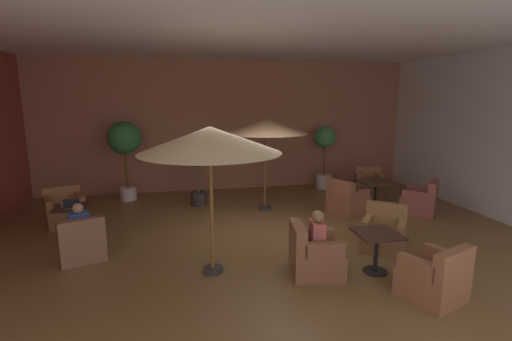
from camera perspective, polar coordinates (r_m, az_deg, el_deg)
The scene contains 24 objects.
ground_plane at distance 7.59m, azimuth 0.71°, elevation -10.68°, with size 11.39×9.05×0.02m, color brown.
wall_back_brick at distance 11.50m, azimuth -4.15°, elevation 6.80°, with size 11.39×0.08×3.91m, color #A3664E.
wall_right_plain at distance 9.99m, azimuth 34.40°, elevation 4.26°, with size 0.08×9.05×3.91m, color silver.
ceiling_slab at distance 7.14m, azimuth 0.79°, elevation 20.19°, with size 11.39×9.05×0.06m, color silver.
cafe_table_front_left at distance 8.36m, azimuth -26.09°, elevation -6.19°, with size 0.64×0.64×0.68m.
armchair_front_left_north at distance 7.37m, azimuth -25.01°, elevation -9.86°, with size 0.94×0.96×0.79m.
armchair_front_left_east at distance 9.46m, azimuth -27.07°, elevation -5.43°, with size 1.02×1.04×0.83m.
cafe_table_front_right at distance 10.16m, azimuth 17.74°, elevation -2.24°, with size 0.82×0.82×0.68m.
armchair_front_right_north at distance 11.25m, azimuth 16.66°, elevation -2.12°, with size 0.94×0.94×0.83m.
armchair_front_right_east at distance 9.39m, azimuth 13.63°, elevation -4.58°, with size 0.98×1.00×0.87m.
armchair_front_right_south at distance 10.04m, azimuth 23.74°, elevation -4.25°, with size 1.10×1.10×0.84m.
cafe_table_mid_center at distance 6.44m, azimuth 17.88°, elevation -10.37°, with size 0.69×0.69×0.68m.
armchair_mid_center_north at distance 7.46m, azimuth 18.86°, elevation -9.13°, with size 1.03×1.03×0.84m.
armchair_mid_center_east at distance 6.23m, azimuth 8.80°, elevation -12.63°, with size 0.90×0.86×0.83m.
armchair_mid_center_south at distance 5.99m, azimuth 25.51°, elevation -14.65°, with size 0.96×0.95×0.83m.
patio_umbrella_tall_red at distance 5.77m, azimuth -7.00°, elevation 4.55°, with size 2.21×2.21×2.37m.
patio_umbrella_center_beige at distance 9.22m, azimuth 1.42°, elevation 6.72°, with size 2.09×2.09×2.30m.
potted_tree_left_corner at distance 10.77m, azimuth -19.32°, elevation 3.93°, with size 0.89×0.89×2.17m.
potted_tree_mid_left at distance 11.74m, azimuth 10.42°, elevation 3.41°, with size 0.67×0.67×1.95m.
potted_tree_mid_right at distance 9.83m, azimuth -8.88°, elevation 1.49°, with size 0.70×0.70×1.73m.
patron_blue_shirt at distance 6.09m, azimuth 9.31°, elevation -9.24°, with size 0.25×0.37×0.64m.
patron_by_window at distance 7.29m, azimuth -25.28°, elevation -7.10°, with size 0.39×0.35×0.60m.
iced_drink_cup at distance 8.33m, azimuth -27.21°, elevation -4.60°, with size 0.08×0.08×0.11m, color white.
open_laptop at distance 8.18m, azimuth -26.17°, elevation -4.80°, with size 0.33×0.25×0.20m.
Camera 1 is at (-1.54, -6.88, 2.80)m, focal length 26.32 mm.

